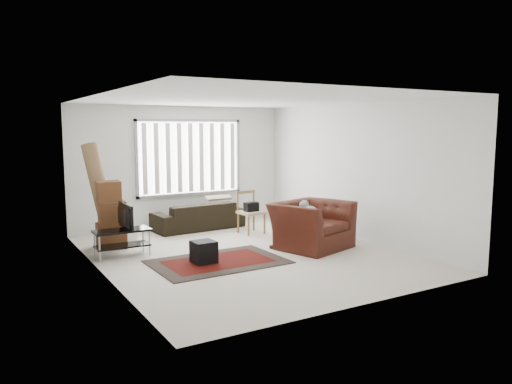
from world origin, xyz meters
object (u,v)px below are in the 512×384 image
tv_stand (122,237)px  sofa (198,212)px  side_chair (251,210)px  moving_boxes (111,217)px  armchair (312,222)px

tv_stand → sofa: (2.11, 1.53, 0.04)m
sofa → side_chair: 1.25m
moving_boxes → sofa: 2.27m
armchair → sofa: bearing=95.6°
side_chair → sofa: bearing=124.6°
sofa → armchair: armchair is taller
side_chair → armchair: size_ratio=0.56×
tv_stand → side_chair: size_ratio=1.07×
tv_stand → side_chair: side_chair is taller
moving_boxes → side_chair: 2.89m
side_chair → tv_stand: bearing=-173.1°
tv_stand → side_chair: 2.94m
sofa → side_chair: bearing=125.0°
side_chair → armchair: 1.74m
moving_boxes → sofa: size_ratio=0.63×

